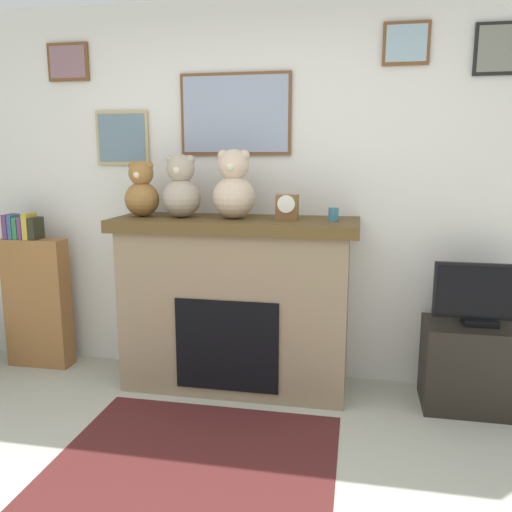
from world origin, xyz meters
TOP-DOWN VIEW (x-y plane):
  - back_wall at (-0.00, 2.00)m, footprint 5.20×0.15m
  - fireplace at (-0.12, 1.68)m, footprint 1.61×0.58m
  - bookshelf at (-1.66, 1.74)m, footprint 0.47×0.16m
  - tv_stand at (1.43, 1.64)m, footprint 0.64×0.40m
  - television at (1.43, 1.64)m, footprint 0.57×0.14m
  - area_rug at (-0.12, 0.74)m, footprint 1.46×1.18m
  - candle_jar at (0.52, 1.66)m, footprint 0.06×0.06m
  - mantel_clock at (0.23, 1.66)m, footprint 0.14×0.10m
  - teddy_bear_tan at (-0.75, 1.66)m, footprint 0.23×0.23m
  - teddy_bear_brown at (-0.48, 1.66)m, footprint 0.26×0.26m
  - teddy_bear_cream at (-0.12, 1.66)m, footprint 0.28×0.28m

SIDE VIEW (x-z plane):
  - area_rug at x=-0.12m, z-range 0.00..0.01m
  - tv_stand at x=1.43m, z-range 0.00..0.54m
  - bookshelf at x=-1.66m, z-range -0.06..1.10m
  - fireplace at x=-0.12m, z-range 0.01..1.17m
  - television at x=1.43m, z-range 0.54..0.92m
  - candle_jar at x=0.52m, z-range 1.16..1.25m
  - mantel_clock at x=0.23m, z-range 1.16..1.33m
  - back_wall at x=0.00m, z-range 0.01..2.61m
  - teddy_bear_tan at x=-0.75m, z-range 1.15..1.52m
  - teddy_bear_brown at x=-0.48m, z-range 1.14..1.56m
  - teddy_bear_cream at x=-0.12m, z-range 1.14..1.59m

